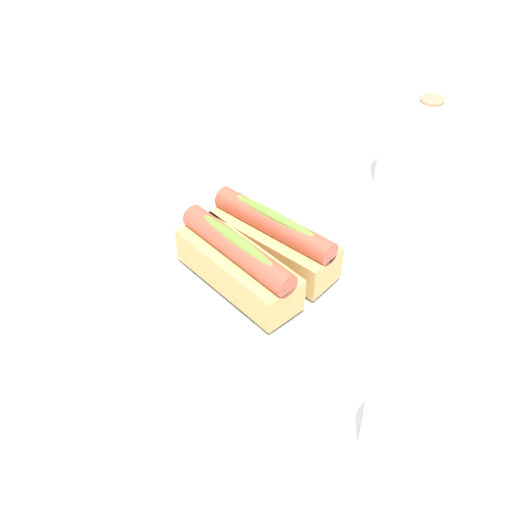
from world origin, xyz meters
TOP-DOWN VIEW (x-y plane):
  - ground_plane at (0.00, 0.00)m, footprint 2.40×2.40m
  - serving_bowl at (-0.02, -0.01)m, footprint 0.27×0.27m
  - hotdog_front at (-0.01, -0.04)m, footprint 0.15×0.06m
  - hotdog_back at (-0.02, 0.01)m, footprint 0.15×0.06m
  - water_glass at (0.22, -0.06)m, footprint 0.07×0.07m
  - paper_towel_roll at (-0.01, 0.28)m, footprint 0.11×0.11m
  - napkin_box at (-0.25, 0.11)m, footprint 0.11×0.05m

SIDE VIEW (x-z plane):
  - ground_plane at x=0.00m, z-range 0.00..0.00m
  - serving_bowl at x=-0.02m, z-range 0.00..0.04m
  - water_glass at x=0.22m, z-range -0.01..0.08m
  - hotdog_front at x=-0.01m, z-range 0.03..0.09m
  - hotdog_back at x=-0.02m, z-range 0.03..0.09m
  - paper_towel_roll at x=-0.01m, z-range 0.00..0.13m
  - napkin_box at x=-0.25m, z-range 0.00..0.15m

